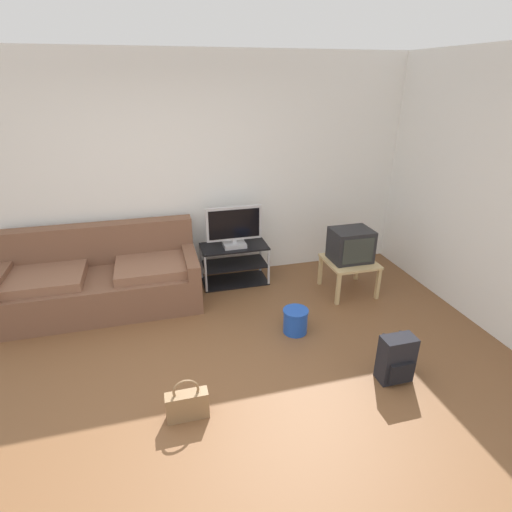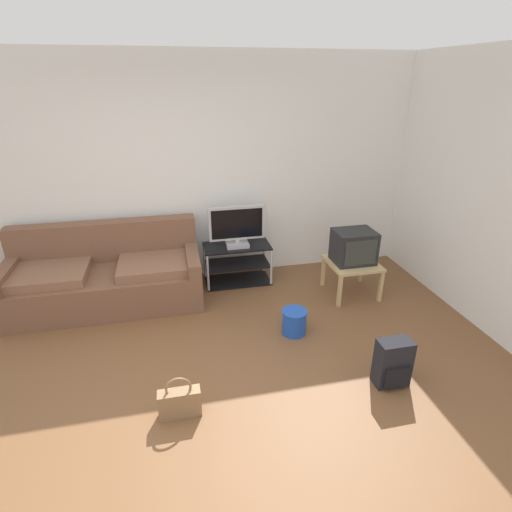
% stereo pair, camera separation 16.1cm
% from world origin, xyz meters
% --- Properties ---
extents(ground_plane, '(9.00, 9.80, 0.02)m').
position_xyz_m(ground_plane, '(0.00, 0.00, -0.01)').
color(ground_plane, brown).
extents(wall_back, '(9.00, 0.10, 2.70)m').
position_xyz_m(wall_back, '(0.00, 2.45, 1.35)').
color(wall_back, white).
rests_on(wall_back, ground_plane).
extents(wall_right, '(0.10, 3.60, 2.70)m').
position_xyz_m(wall_right, '(3.05, 0.84, 1.35)').
color(wall_right, white).
rests_on(wall_right, ground_plane).
extents(couch, '(2.11, 0.90, 0.88)m').
position_xyz_m(couch, '(-0.83, 1.93, 0.32)').
color(couch, brown).
rests_on(couch, ground_plane).
extents(tv_stand, '(0.82, 0.42, 0.50)m').
position_xyz_m(tv_stand, '(0.72, 2.09, 0.25)').
color(tv_stand, black).
rests_on(tv_stand, ground_plane).
extents(flat_tv, '(0.68, 0.22, 0.51)m').
position_xyz_m(flat_tv, '(0.72, 2.07, 0.75)').
color(flat_tv, '#B2B2B7').
rests_on(flat_tv, tv_stand).
extents(side_table, '(0.57, 0.57, 0.42)m').
position_xyz_m(side_table, '(2.00, 1.49, 0.36)').
color(side_table, tan).
rests_on(side_table, ground_plane).
extents(crt_tv, '(0.46, 0.38, 0.38)m').
position_xyz_m(crt_tv, '(2.00, 1.51, 0.61)').
color(crt_tv, '#232326').
rests_on(crt_tv, side_table).
extents(backpack, '(0.29, 0.24, 0.43)m').
position_xyz_m(backpack, '(1.67, -0.04, 0.21)').
color(backpack, black).
rests_on(backpack, ground_plane).
extents(handbag, '(0.32, 0.11, 0.36)m').
position_xyz_m(handbag, '(-0.10, -0.01, 0.13)').
color(handbag, olive).
rests_on(handbag, ground_plane).
extents(cleaning_bucket, '(0.26, 0.26, 0.26)m').
position_xyz_m(cleaning_bucket, '(1.08, 0.85, 0.14)').
color(cleaning_bucket, blue).
rests_on(cleaning_bucket, ground_plane).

